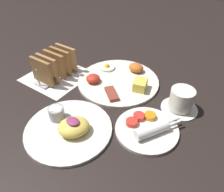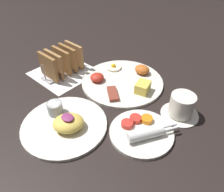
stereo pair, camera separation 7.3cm
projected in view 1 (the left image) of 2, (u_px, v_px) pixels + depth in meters
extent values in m
plane|color=black|center=(94.00, 101.00, 0.76)|extent=(3.00, 3.00, 0.00)
cube|color=white|center=(57.00, 76.00, 0.87)|extent=(0.22, 0.22, 0.00)
cylinder|color=silver|center=(118.00, 81.00, 0.84)|extent=(0.31, 0.31, 0.01)
cube|color=#E5C64C|center=(140.00, 85.00, 0.78)|extent=(0.06, 0.07, 0.04)
ellipsoid|color=#C66023|center=(136.00, 68.00, 0.88)|extent=(0.06, 0.05, 0.03)
cylinder|color=#F4EACC|center=(107.00, 67.00, 0.90)|extent=(0.06, 0.06, 0.01)
sphere|color=yellow|center=(107.00, 66.00, 0.90)|extent=(0.02, 0.02, 0.02)
ellipsoid|color=red|center=(93.00, 79.00, 0.82)|extent=(0.05, 0.05, 0.03)
cube|color=brown|center=(112.00, 94.00, 0.76)|extent=(0.08, 0.07, 0.01)
cylinder|color=silver|center=(147.00, 129.00, 0.65)|extent=(0.19, 0.19, 0.01)
cylinder|color=orange|center=(150.00, 116.00, 0.67)|extent=(0.04, 0.04, 0.01)
cylinder|color=red|center=(139.00, 116.00, 0.67)|extent=(0.04, 0.04, 0.01)
cylinder|color=red|center=(132.00, 122.00, 0.65)|extent=(0.04, 0.04, 0.01)
cylinder|color=white|center=(152.00, 130.00, 0.62)|extent=(0.08, 0.11, 0.03)
cube|color=silver|center=(173.00, 120.00, 0.65)|extent=(0.03, 0.05, 0.00)
cube|color=silver|center=(175.00, 123.00, 0.64)|extent=(0.03, 0.05, 0.00)
cylinder|color=silver|center=(69.00, 129.00, 0.65)|extent=(0.26, 0.26, 0.01)
ellipsoid|color=#EAC651|center=(74.00, 127.00, 0.62)|extent=(0.12, 0.12, 0.04)
ellipsoid|color=#8C3366|center=(73.00, 121.00, 0.61)|extent=(0.04, 0.03, 0.01)
cylinder|color=#99999E|center=(57.00, 113.00, 0.67)|extent=(0.05, 0.05, 0.04)
cylinder|color=white|center=(56.00, 109.00, 0.66)|extent=(0.04, 0.04, 0.01)
cube|color=#B7B7BC|center=(57.00, 75.00, 0.87)|extent=(0.06, 0.18, 0.01)
cube|color=olive|center=(42.00, 71.00, 0.80)|extent=(0.10, 0.01, 0.10)
cube|color=#9D6F41|center=(48.00, 68.00, 0.82)|extent=(0.10, 0.01, 0.10)
cube|color=olive|center=(55.00, 64.00, 0.84)|extent=(0.10, 0.01, 0.10)
cube|color=olive|center=(61.00, 61.00, 0.86)|extent=(0.10, 0.01, 0.10)
cube|color=#A07244|center=(66.00, 57.00, 0.88)|extent=(0.10, 0.01, 0.10)
cylinder|color=#B7B7BC|center=(38.00, 78.00, 0.79)|extent=(0.01, 0.01, 0.07)
cylinder|color=#B7B7BC|center=(71.00, 58.00, 0.90)|extent=(0.01, 0.01, 0.07)
cylinder|color=silver|center=(179.00, 108.00, 0.72)|extent=(0.12, 0.12, 0.01)
cylinder|color=silver|center=(181.00, 99.00, 0.70)|extent=(0.08, 0.08, 0.07)
cylinder|color=#381E0F|center=(183.00, 92.00, 0.68)|extent=(0.06, 0.06, 0.01)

